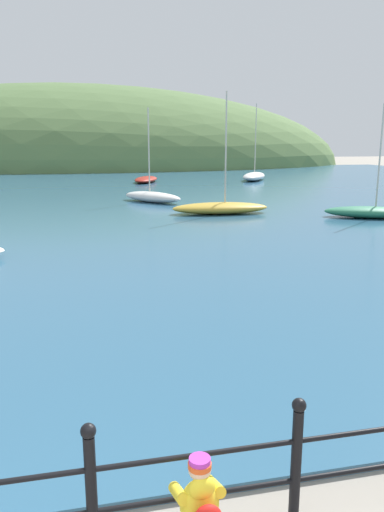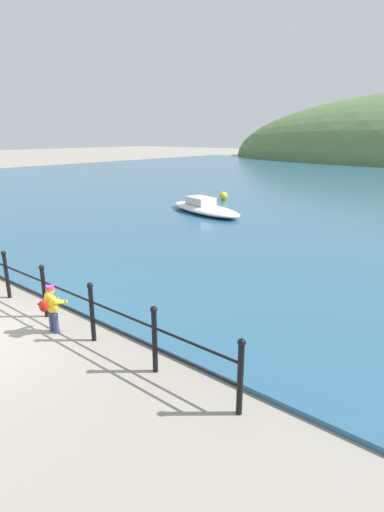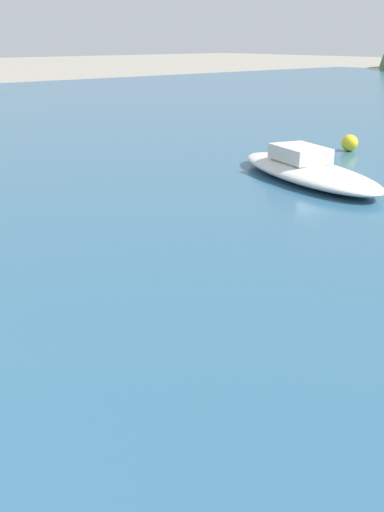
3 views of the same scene
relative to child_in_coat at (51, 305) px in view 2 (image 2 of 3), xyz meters
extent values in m
cylinder|color=black|center=(-2.47, 0.32, -0.06)|extent=(0.09, 0.09, 1.10)
sphere|color=black|center=(-2.47, 0.32, 0.54)|extent=(0.12, 0.12, 0.12)
cylinder|color=black|center=(-0.78, 0.32, -0.06)|extent=(0.09, 0.09, 1.10)
sphere|color=black|center=(-0.78, 0.32, 0.54)|extent=(0.12, 0.12, 0.12)
cylinder|color=black|center=(0.90, 0.32, -0.06)|extent=(0.09, 0.09, 1.10)
sphere|color=black|center=(0.90, 0.32, 0.54)|extent=(0.12, 0.12, 0.12)
cylinder|color=black|center=(2.59, 0.32, -0.06)|extent=(0.09, 0.09, 1.10)
sphere|color=black|center=(2.59, 0.32, 0.54)|extent=(0.12, 0.12, 0.12)
cylinder|color=black|center=(4.27, 0.32, -0.06)|extent=(0.09, 0.09, 1.10)
sphere|color=black|center=(4.27, 0.32, 0.54)|extent=(0.12, 0.12, 0.12)
cylinder|color=black|center=(-0.78, 0.32, 0.21)|extent=(10.11, 0.04, 0.04)
cylinder|color=black|center=(-0.78, 0.32, -0.16)|extent=(10.11, 0.04, 0.04)
cylinder|color=navy|center=(-0.07, 0.02, -0.40)|extent=(0.11, 0.11, 0.42)
cylinder|color=navy|center=(0.06, 0.02, -0.40)|extent=(0.11, 0.11, 0.42)
ellipsoid|color=yellow|center=(0.00, 0.02, 0.01)|extent=(0.31, 0.24, 0.40)
ellipsoid|color=yellow|center=(0.00, -0.04, 0.19)|extent=(0.21, 0.13, 0.18)
cylinder|color=yellow|center=(-0.14, 0.10, 0.06)|extent=(0.11, 0.32, 0.19)
cylinder|color=yellow|center=(0.14, 0.12, 0.06)|extent=(0.11, 0.32, 0.19)
sphere|color=beige|center=(0.00, 0.02, 0.31)|extent=(0.17, 0.17, 0.17)
cylinder|color=#E5511E|center=(0.00, 0.02, 0.34)|extent=(0.17, 0.17, 0.04)
cylinder|color=#B233AD|center=(0.00, 0.02, 0.38)|extent=(0.16, 0.16, 0.04)
ellipsoid|color=red|center=(0.01, -0.17, 0.03)|extent=(0.23, 0.14, 0.24)
sphere|color=black|center=(-0.04, -0.24, 0.09)|extent=(0.04, 0.04, 0.04)
sphere|color=black|center=(0.06, -0.24, -0.01)|extent=(0.04, 0.04, 0.04)
ellipsoid|color=silver|center=(-5.29, 11.84, -0.31)|extent=(5.32, 3.10, 0.39)
cube|color=silver|center=(-5.65, 11.95, 0.06)|extent=(1.62, 1.32, 0.35)
sphere|color=yellow|center=(-6.97, 15.82, -0.26)|extent=(0.49, 0.49, 0.49)
camera|label=1|loc=(-0.76, -3.08, 2.64)|focal=35.00mm
camera|label=2|loc=(6.84, -3.85, 3.25)|focal=28.00mm
camera|label=3|loc=(3.63, 0.66, 2.69)|focal=42.00mm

